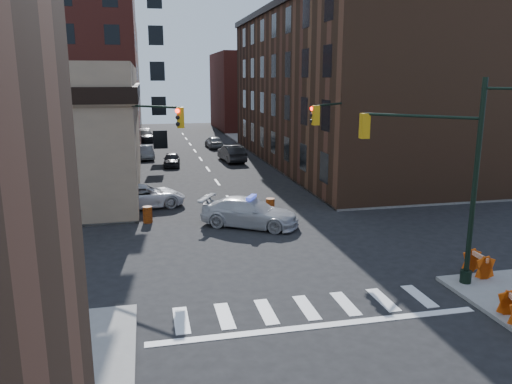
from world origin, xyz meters
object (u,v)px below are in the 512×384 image
parked_car_enear (232,153)px  pedestrian_a (94,198)px  barrel_bank (148,215)px  barricade_nw_a (121,207)px  pickup (143,196)px  police_car (250,212)px  barrel_road (270,206)px  parked_car_wfar (145,152)px  pedestrian_b (56,209)px  parked_car_wnear (172,159)px  barricade_se_a (478,264)px

parked_car_enear → pedestrian_a: pedestrian_a is taller
barrel_bank → barricade_nw_a: size_ratio=0.71×
parked_car_enear → barrel_bank: (-8.36, -20.15, -0.35)m
pickup → barrel_bank: bearing=173.2°
police_car → parked_car_enear: size_ratio=1.10×
pickup → barrel_road: (7.59, -3.22, -0.27)m
pickup → barrel_bank: size_ratio=5.63×
pickup → barrel_road: size_ratio=5.64×
parked_car_wfar → barrel_road: parked_car_wfar is taller
pedestrian_a → barrel_road: size_ratio=1.99×
pedestrian_a → pedestrian_b: 2.61m
parked_car_wnear → barricade_se_a: bearing=-65.8°
barrel_road → barricade_nw_a: 8.90m
parked_car_wfar → barricade_nw_a: size_ratio=3.11×
pedestrian_b → barrel_bank: bearing=-36.2°
parked_car_wfar → barrel_road: size_ratio=4.36×
barrel_bank → barricade_se_a: size_ratio=0.78×
parked_car_wnear → barrel_road: (4.96, -18.36, -0.16)m
barrel_bank → barricade_se_a: (13.28, -11.30, 0.13)m
pickup → barrel_road: pickup is taller
police_car → pedestrian_b: (-10.53, 2.36, 0.17)m
barrel_road → barricade_nw_a: barricade_nw_a is taller
police_car → pedestrian_a: size_ratio=2.92×
pickup → pedestrian_b: bearing=113.6°
barricade_se_a → barricade_nw_a: bearing=51.4°
barrel_road → barrel_bank: (-7.35, -0.39, 0.00)m
pedestrian_b → barrel_bank: size_ratio=1.72×
parked_car_wnear → parked_car_enear: parked_car_enear is taller
pedestrian_a → police_car: bearing=19.1°
pickup → pedestrian_a: size_ratio=2.83×
pickup → barricade_nw_a: bearing=140.5°
parked_car_wnear → barrel_bank: parked_car_wnear is taller
barricade_se_a → barricade_nw_a: barricade_nw_a is taller
pickup → pedestrian_b: pedestrian_b is taller
parked_car_wfar → barricade_se_a: (13.28, -35.05, -0.07)m
pickup → parked_car_wfar: size_ratio=1.29×
pedestrian_a → barricade_nw_a: pedestrian_a is taller
police_car → barrel_road: bearing=-7.0°
police_car → pedestrian_b: bearing=107.5°
parked_car_wnear → pedestrian_b: 19.76m
pickup → police_car: bearing=-144.3°
barricade_se_a → barricade_nw_a: (-14.79, 12.61, 0.04)m
pedestrian_b → barricade_nw_a: size_ratio=1.23×
police_car → pedestrian_a: pedestrian_a is taller
barrel_bank → pickup: bearing=93.9°
parked_car_wnear → pedestrian_b: (-7.34, -18.35, 0.33)m
parked_car_wnear → police_car: bearing=-77.0°
barrel_bank → pedestrian_b: bearing=175.4°
parked_car_wfar → barricade_se_a: 37.48m
pedestrian_b → barrel_bank: (4.95, -0.40, -0.49)m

